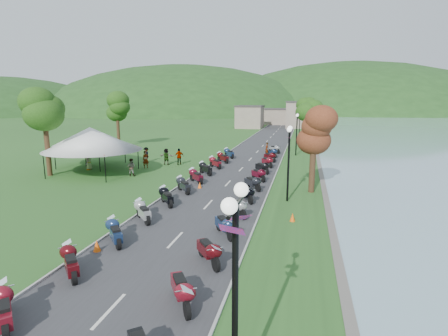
# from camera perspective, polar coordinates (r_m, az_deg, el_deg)

# --- Properties ---
(road) EXTENTS (7.00, 120.00, 0.02)m
(road) POSITION_cam_1_polar(r_m,az_deg,el_deg) (46.06, 5.47, 2.66)
(road) COLOR #38383B
(road) RESTS_ON ground
(hills_backdrop) EXTENTS (360.00, 120.00, 76.00)m
(hills_backdrop) POSITION_cam_1_polar(r_m,az_deg,el_deg) (205.36, 11.52, 9.08)
(hills_backdrop) COLOR #285621
(hills_backdrop) RESTS_ON ground
(far_building) EXTENTS (18.00, 16.00, 5.00)m
(far_building) POSITION_cam_1_polar(r_m,az_deg,el_deg) (90.61, 8.08, 8.37)
(far_building) COLOR gray
(far_building) RESTS_ON ground
(moto_row_left) EXTENTS (2.60, 40.58, 1.10)m
(moto_row_left) POSITION_cam_1_polar(r_m,az_deg,el_deg) (23.07, -9.41, -4.69)
(moto_row_left) COLOR #331411
(moto_row_left) RESTS_ON ground
(moto_row_right) EXTENTS (2.60, 43.09, 1.10)m
(moto_row_right) POSITION_cam_1_polar(r_m,az_deg,el_deg) (25.17, 4.23, -3.23)
(moto_row_right) COLOR #331411
(moto_row_right) RESTS_ON ground
(streetlamp_near) EXTENTS (1.40, 1.40, 5.00)m
(streetlamp_near) POSITION_cam_1_polar(r_m,az_deg,el_deg) (7.94, 1.81, -21.67)
(streetlamp_near) COLOR black
(streetlamp_near) RESTS_ON ground
(vendor_tent_main) EXTENTS (5.88, 5.88, 4.00)m
(vendor_tent_main) POSITION_cam_1_polar(r_m,az_deg,el_deg) (34.25, -20.52, 2.42)
(vendor_tent_main) COLOR white
(vendor_tent_main) RESTS_ON ground
(vendor_tent_side) EXTENTS (4.88, 4.88, 4.00)m
(vendor_tent_side) POSITION_cam_1_polar(r_m,az_deg,el_deg) (38.37, -20.88, 3.27)
(vendor_tent_side) COLOR white
(vendor_tent_side) RESTS_ON ground
(tree_park_left) EXTENTS (3.57, 3.57, 9.91)m
(tree_park_left) POSITION_cam_1_polar(r_m,az_deg,el_deg) (34.72, -27.22, 6.91)
(tree_park_left) COLOR #2B5C18
(tree_park_left) RESTS_ON ground
(tree_lakeside) EXTENTS (2.68, 2.68, 7.45)m
(tree_lakeside) POSITION_cam_1_polar(r_m,az_deg,el_deg) (26.12, 14.42, 4.07)
(tree_lakeside) COLOR #2B5C18
(tree_lakeside) RESTS_ON ground
(pedestrian_a) EXTENTS (0.79, 0.78, 1.75)m
(pedestrian_a) POSITION_cam_1_polar(r_m,az_deg,el_deg) (35.81, -12.60, -0.03)
(pedestrian_a) COLOR slate
(pedestrian_a) RESTS_ON ground
(pedestrian_b) EXTENTS (0.83, 0.52, 1.60)m
(pedestrian_b) POSITION_cam_1_polar(r_m,az_deg,el_deg) (32.51, -14.84, -1.27)
(pedestrian_b) COLOR slate
(pedestrian_b) RESTS_ON ground
(pedestrian_c) EXTENTS (0.85, 1.15, 1.64)m
(pedestrian_c) POSITION_cam_1_polar(r_m,az_deg,el_deg) (39.29, -12.52, 0.96)
(pedestrian_c) COLOR slate
(pedestrian_c) RESTS_ON ground
(traffic_cone_near) EXTENTS (0.35, 0.35, 0.55)m
(traffic_cone_near) POSITION_cam_1_polar(r_m,az_deg,el_deg) (17.20, -20.05, -11.85)
(traffic_cone_near) COLOR #F2590C
(traffic_cone_near) RESTS_ON ground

